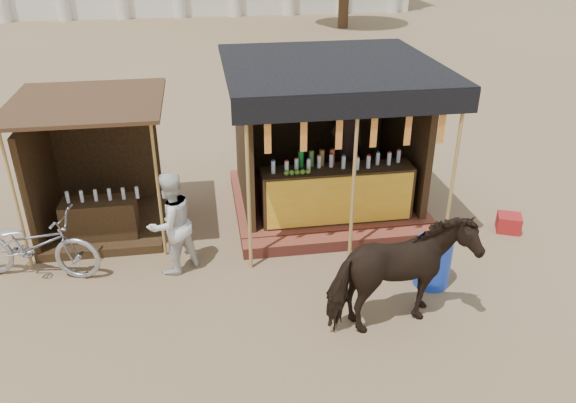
{
  "coord_description": "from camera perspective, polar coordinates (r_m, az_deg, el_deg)",
  "views": [
    {
      "loc": [
        -1.19,
        -5.89,
        4.98
      ],
      "look_at": [
        0.0,
        1.6,
        1.1
      ],
      "focal_mm": 35.0,
      "sensor_mm": 36.0,
      "label": 1
    }
  ],
  "objects": [
    {
      "name": "secondary_stall",
      "position": [
        10.21,
        -19.38,
        1.61
      ],
      "size": [
        2.4,
        2.4,
        2.38
      ],
      "color": "#3D2B16",
      "rests_on": "ground"
    },
    {
      "name": "blue_barrel",
      "position": [
        8.66,
        14.5,
        -5.97
      ],
      "size": [
        0.68,
        0.68,
        0.76
      ],
      "primitive_type": "cylinder",
      "rotation": [
        0.0,
        0.0,
        -0.36
      ],
      "color": "#183AB6",
      "rests_on": "ground"
    },
    {
      "name": "bystander",
      "position": [
        8.67,
        -11.78,
        -2.18
      ],
      "size": [
        1.02,
        0.98,
        1.65
      ],
      "primitive_type": "imported",
      "rotation": [
        0.0,
        0.0,
        3.79
      ],
      "color": "silver",
      "rests_on": "ground"
    },
    {
      "name": "ground",
      "position": [
        7.8,
        1.9,
        -12.57
      ],
      "size": [
        120.0,
        120.0,
        0.0
      ],
      "primitive_type": "plane",
      "color": "#846B4C",
      "rests_on": "ground"
    },
    {
      "name": "main_stall",
      "position": [
        10.3,
        4.13,
        4.48
      ],
      "size": [
        3.6,
        3.61,
        2.78
      ],
      "color": "brown",
      "rests_on": "ground"
    },
    {
      "name": "cooler",
      "position": [
        10.21,
        9.73,
        -1.05
      ],
      "size": [
        0.75,
        0.62,
        0.46
      ],
      "color": "#16651B",
      "rests_on": "ground"
    },
    {
      "name": "motorbike",
      "position": [
        9.32,
        -24.54,
        -4.02
      ],
      "size": [
        2.18,
        1.18,
        1.09
      ],
      "primitive_type": "imported",
      "rotation": [
        0.0,
        0.0,
        1.33
      ],
      "color": "#A1A1A9",
      "rests_on": "ground"
    },
    {
      "name": "red_crate",
      "position": [
        10.61,
        21.51,
        -2.04
      ],
      "size": [
        0.51,
        0.49,
        0.3
      ],
      "primitive_type": "cube",
      "rotation": [
        0.0,
        0.0,
        -0.41
      ],
      "color": "maroon",
      "rests_on": "ground"
    },
    {
      "name": "cow",
      "position": [
        7.47,
        11.36,
        -7.48
      ],
      "size": [
        2.05,
        1.26,
        1.61
      ],
      "primitive_type": "imported",
      "rotation": [
        0.0,
        0.0,
        1.79
      ],
      "color": "black",
      "rests_on": "ground"
    }
  ]
}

